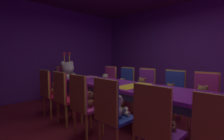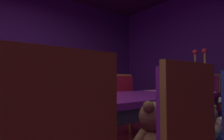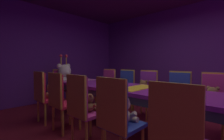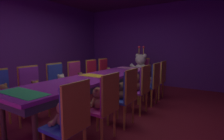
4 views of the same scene
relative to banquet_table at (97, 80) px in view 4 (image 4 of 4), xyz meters
The scene contains 28 objects.
ground_plane 0.66m from the banquet_table, ahead, with size 7.90×7.90×0.00m, color maroon.
wall_back 3.28m from the banquet_table, 90.00° to the left, with size 5.20×0.12×2.80m, color #59267F.
wall_left 2.70m from the banquet_table, behind, with size 0.12×6.40×2.80m, color #59267F.
banquet_table is the anchor object (origin of this frame).
teddy_left_0 1.68m from the banquet_table, 114.98° to the right, with size 0.25×0.33×0.31m.
chair_left_1 1.28m from the banquet_table, 132.35° to the right, with size 0.42×0.41×0.98m.
teddy_left_1 1.19m from the banquet_table, 127.24° to the right, with size 0.22×0.29×0.27m.
chair_left_2 0.93m from the banquet_table, 160.68° to the right, with size 0.42×0.41×0.98m.
teddy_left_2 0.80m from the banquet_table, 157.24° to the right, with size 0.24×0.32×0.30m.
chair_left_3 0.94m from the banquet_table, 161.14° to the left, with size 0.42×0.41×0.98m.
teddy_left_3 0.81m from the banquet_table, 157.87° to the left, with size 0.21×0.27×0.26m.
chair_left_4 1.27m from the banquet_table, 132.28° to the left, with size 0.42×0.41×0.98m.
chair_left_5 1.77m from the banquet_table, 119.47° to the left, with size 0.42×0.41×0.98m.
teddy_left_5 1.70m from the banquet_table, 115.30° to the left, with size 0.21×0.27×0.26m.
chair_right_0 1.78m from the banquet_table, 61.47° to the right, with size 0.42×0.41×0.98m.
teddy_right_0 1.72m from the banquet_table, 65.69° to the right, with size 0.23×0.30×0.28m.
chair_right_1 1.25m from the banquet_table, 46.74° to the right, with size 0.42×0.41×0.98m.
teddy_right_1 1.15m from the banquet_table, 52.06° to the right, with size 0.26×0.34×0.32m.
chair_right_2 0.94m from the banquet_table, 20.23° to the right, with size 0.42×0.41×0.98m.
teddy_right_2 0.81m from the banquet_table, 23.76° to the right, with size 0.23×0.30×0.28m.
chair_right_3 0.93m from the banquet_table, 21.21° to the left, with size 0.42×0.41×0.98m.
teddy_right_3 0.80m from the banquet_table, 25.04° to the left, with size 0.27×0.35×0.33m.
chair_right_4 1.29m from the banquet_table, 46.76° to the left, with size 0.42×0.41×0.98m.
teddy_right_4 1.20m from the banquet_table, 51.72° to the left, with size 0.21×0.27×0.26m.
chair_right_5 1.76m from the banquet_table, 60.75° to the left, with size 0.42×0.41×0.98m.
teddy_right_5 1.70m from the banquet_table, 65.07° to the left, with size 0.27×0.34×0.32m.
throne_chair 2.43m from the banquet_table, 90.00° to the left, with size 0.41×0.42×0.98m.
king_teddy_bear 2.26m from the banquet_table, 90.00° to the left, with size 0.71×0.55×0.91m.
Camera 4 is at (2.19, -2.85, 1.35)m, focal length 27.84 mm.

